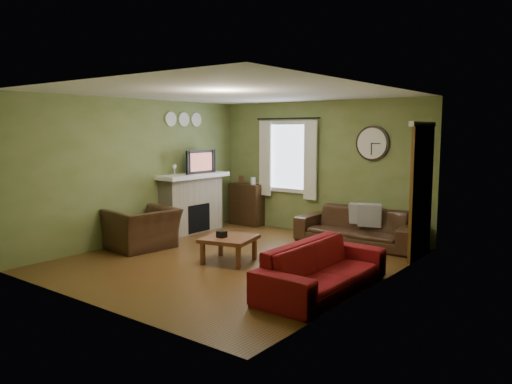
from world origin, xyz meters
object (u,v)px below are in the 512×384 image
Objects in this scene: sofa_red at (323,268)px; sofa_brown at (358,227)px; armchair at (142,229)px; coffee_table at (229,249)px; bookshelf at (246,204)px.

sofa_brown is at bearing 16.84° from sofa_red.
armchair reaches higher than coffee_table.
sofa_red is at bearing 94.71° from armchair.
sofa_red is 1.91m from coffee_table.
coffee_table is at bearing -114.63° from sofa_brown.
sofa_brown reaches higher than coffee_table.
sofa_brown is at bearing 65.37° from coffee_table.
sofa_brown is 2.54m from coffee_table.
bookshelf is at bearing 123.56° from coffee_table.
sofa_red is at bearing -10.97° from coffee_table.
coffee_table is at bearing 104.49° from armchair.
armchair is at bearing 88.12° from sofa_red.
coffee_table is (-1.87, 0.36, -0.11)m from sofa_red.
armchair is at bearing -90.81° from bookshelf.
armchair is (-2.81, -2.55, 0.03)m from sofa_brown.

